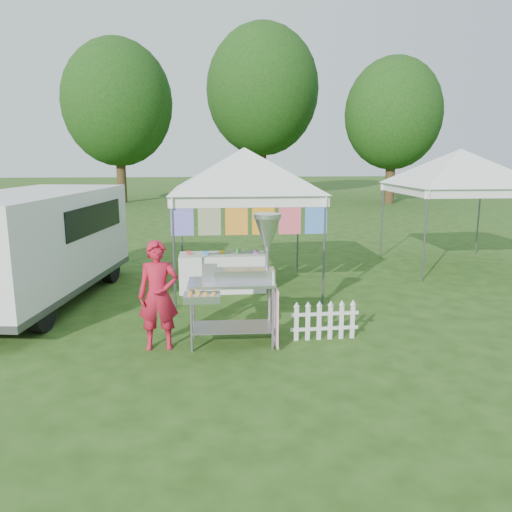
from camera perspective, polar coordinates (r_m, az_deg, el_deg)
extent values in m
plane|color=#234012|center=(7.69, 0.61, -10.23)|extent=(120.00, 120.00, 0.00)
cylinder|color=#59595E|center=(9.38, -9.37, 0.29)|extent=(0.04, 0.04, 2.10)
cylinder|color=#59595E|center=(9.61, 7.78, 0.60)|extent=(0.04, 0.04, 2.10)
cylinder|color=#59595E|center=(12.18, -8.48, 2.87)|extent=(0.04, 0.04, 2.10)
cylinder|color=#59595E|center=(12.35, 4.81, 3.08)|extent=(0.04, 0.04, 2.10)
cube|color=white|center=(9.25, -0.71, 6.24)|extent=(3.00, 0.03, 0.22)
cube|color=white|center=(12.08, -1.82, 7.46)|extent=(3.00, 0.03, 0.22)
pyramid|color=white|center=(10.63, -1.36, 12.31)|extent=(4.24, 4.24, 0.90)
cylinder|color=#59595E|center=(9.25, -0.71, 6.73)|extent=(3.00, 0.03, 0.03)
cube|color=#B219AC|center=(9.27, -8.46, 4.44)|extent=(0.42, 0.01, 0.70)
cube|color=#FFB60D|center=(9.25, -5.35, 4.51)|extent=(0.42, 0.01, 0.70)
cube|color=red|center=(9.27, -2.25, 4.56)|extent=(0.42, 0.01, 0.70)
cube|color=#D75817|center=(9.31, 0.83, 4.60)|extent=(0.42, 0.01, 0.70)
cube|color=#D31A98|center=(9.37, 3.88, 4.62)|extent=(0.42, 0.01, 0.70)
cube|color=blue|center=(9.47, 6.88, 4.63)|extent=(0.42, 0.01, 0.70)
cylinder|color=#59595E|center=(11.86, 18.74, 2.16)|extent=(0.04, 0.04, 2.10)
cylinder|color=#59595E|center=(14.47, 14.20, 4.00)|extent=(0.04, 0.04, 2.10)
cylinder|color=#59595E|center=(15.65, 24.07, 3.89)|extent=(0.04, 0.04, 2.10)
cube|color=white|center=(12.41, 25.06, 6.50)|extent=(3.00, 0.03, 0.22)
cube|color=white|center=(14.92, 19.57, 7.58)|extent=(3.00, 0.03, 0.22)
pyramid|color=white|center=(13.62, 22.39, 11.29)|extent=(4.24, 4.24, 0.90)
cylinder|color=#59595E|center=(12.40, 25.09, 6.87)|extent=(3.00, 0.03, 0.03)
cylinder|color=#362613|center=(31.56, -15.16, 9.51)|extent=(0.56, 0.56, 3.96)
ellipsoid|color=#2A5216|center=(31.69, -15.54, 16.51)|extent=(6.40, 6.40, 7.36)
cylinder|color=#362613|center=(35.31, 0.74, 10.78)|extent=(0.56, 0.56, 4.84)
ellipsoid|color=#2A5216|center=(35.57, 0.76, 18.43)|extent=(7.60, 7.60, 8.74)
cylinder|color=#362613|center=(31.05, 15.08, 9.08)|extent=(0.56, 0.56, 3.52)
ellipsoid|color=#2A5216|center=(31.12, 15.42, 15.42)|extent=(5.60, 5.60, 6.44)
cylinder|color=gray|center=(7.37, -7.40, -7.28)|extent=(0.04, 0.04, 0.97)
cylinder|color=gray|center=(7.40, 1.94, -7.13)|extent=(0.04, 0.04, 0.97)
cylinder|color=gray|center=(7.89, -7.17, -6.01)|extent=(0.04, 0.04, 0.97)
cylinder|color=gray|center=(7.91, 1.53, -5.87)|extent=(0.04, 0.04, 0.97)
cube|color=gray|center=(7.69, -2.75, -8.10)|extent=(1.24, 0.64, 0.02)
cube|color=#B7B7BC|center=(7.48, -2.80, -3.04)|extent=(1.31, 0.68, 0.04)
cube|color=#B7B7BC|center=(7.52, -1.34, -2.16)|extent=(0.92, 0.29, 0.16)
cube|color=gray|center=(7.50, -5.29, -1.94)|extent=(0.22, 0.24, 0.24)
cylinder|color=gray|center=(7.46, 1.29, 0.74)|extent=(0.06, 0.06, 0.97)
cone|color=#B7B7BC|center=(7.42, 1.30, 2.79)|extent=(0.40, 0.40, 0.43)
cylinder|color=#B7B7BC|center=(7.38, 1.31, 4.61)|extent=(0.42, 0.42, 0.06)
cube|color=#B7B7BC|center=(7.12, -6.20, -4.75)|extent=(0.52, 0.34, 0.11)
cube|color=#FFABD2|center=(7.66, 2.18, -6.47)|extent=(0.04, 0.81, 0.87)
cube|color=white|center=(7.20, 1.97, -2.56)|extent=(0.02, 0.15, 0.19)
imported|color=#B3162C|center=(7.49, -11.10, -4.45)|extent=(0.61, 0.41, 1.64)
cube|color=silver|center=(10.52, -24.22, 1.77)|extent=(2.81, 5.38, 1.79)
cube|color=#59595E|center=(10.70, -23.82, -2.96)|extent=(2.84, 5.43, 0.12)
cube|color=silver|center=(12.55, -19.45, 1.53)|extent=(2.03, 1.01, 0.92)
cube|color=black|center=(10.60, -17.87, 4.11)|extent=(0.46, 2.79, 0.56)
cube|color=black|center=(12.80, -19.03, 5.22)|extent=(1.73, 0.30, 0.56)
cylinder|color=black|center=(8.89, -23.42, -5.81)|extent=(0.33, 0.72, 0.70)
cylinder|color=black|center=(12.52, -24.10, -1.04)|extent=(0.33, 0.72, 0.70)
cylinder|color=black|center=(11.80, -16.32, -1.21)|extent=(0.33, 0.72, 0.70)
cube|color=silver|center=(7.82, 4.63, -7.71)|extent=(0.07, 0.02, 0.56)
cube|color=silver|center=(7.86, 5.93, -7.64)|extent=(0.07, 0.02, 0.56)
cube|color=silver|center=(7.90, 7.21, -7.56)|extent=(0.07, 0.02, 0.56)
cube|color=silver|center=(7.95, 8.48, -7.48)|extent=(0.07, 0.02, 0.56)
cube|color=silver|center=(7.99, 9.73, -7.40)|extent=(0.07, 0.02, 0.56)
cube|color=silver|center=(8.05, 10.96, -7.32)|extent=(0.07, 0.02, 0.56)
cube|color=silver|center=(7.95, 7.83, -8.21)|extent=(1.08, 0.06, 0.05)
cube|color=silver|center=(7.88, 7.87, -6.56)|extent=(1.08, 0.06, 0.05)
cube|color=white|center=(10.62, -3.85, -1.86)|extent=(1.80, 0.70, 0.80)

